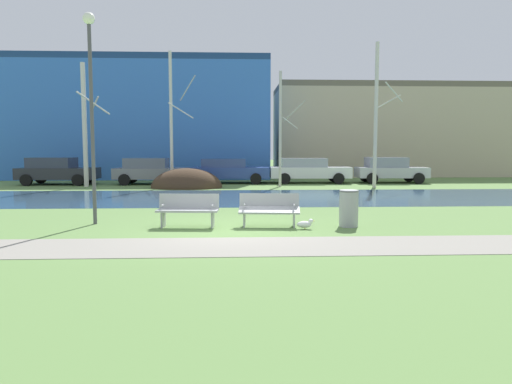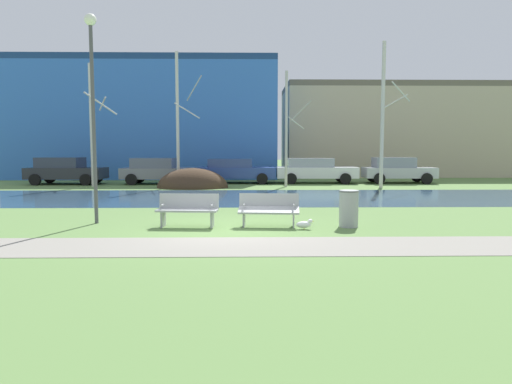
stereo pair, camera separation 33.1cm
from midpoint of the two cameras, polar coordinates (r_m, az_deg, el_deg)
ground_plane at (r=21.89m, az=-3.46°, el=-0.12°), size 120.00×120.00×0.00m
paved_path_strip at (r=10.10m, az=-4.44°, el=-6.57°), size 60.00×1.98×0.01m
river_band at (r=19.92m, az=-3.54°, el=-0.65°), size 80.00×6.81×0.01m
soil_mound at (r=24.96m, az=-8.73°, el=0.50°), size 3.71×2.54×2.05m
bench_left at (r=12.60m, az=-8.94°, el=-2.08°), size 1.64×0.69×0.87m
bench_right at (r=12.55m, az=0.84°, el=-2.04°), size 1.64×0.69×0.87m
trash_bin at (r=12.74m, az=10.38°, el=-1.87°), size 0.53×0.53×0.97m
seagull at (r=12.24m, az=5.17°, el=-3.86°), size 0.46×0.17×0.27m
streetlamp at (r=13.76m, az=-19.94°, el=11.96°), size 0.32×0.32×5.65m
birch_far_left at (r=26.96m, az=-20.23°, el=7.69°), size 1.52×2.21×6.54m
birch_left at (r=25.88m, az=-10.46°, el=8.73°), size 1.42×2.49×7.15m
birch_center_left at (r=25.44m, az=2.65°, el=7.65°), size 1.39×2.21×6.12m
birch_center at (r=25.59m, az=13.97°, el=9.04°), size 1.48×2.61×7.49m
parked_van_nearest_dark at (r=29.10m, az=-23.19°, el=2.40°), size 4.33×2.16×1.53m
parked_sedan_second_grey at (r=27.70m, az=-12.89°, el=2.53°), size 4.27×2.07×1.50m
parked_hatch_third_blue at (r=27.91m, az=-3.65°, el=2.64°), size 4.59×2.23×1.43m
parked_wagon_fourth_white at (r=28.08m, az=5.97°, el=2.67°), size 4.74×2.07×1.47m
parked_suv_fifth_silver at (r=29.19m, az=15.49°, el=2.62°), size 4.15×2.04×1.52m
building_blue_store at (r=35.61m, az=-13.73°, el=8.34°), size 17.88×8.77×8.06m
building_beige_block at (r=37.77m, az=15.38°, el=7.08°), size 17.04×6.96×6.69m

